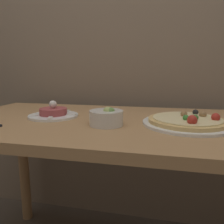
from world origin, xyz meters
name	(u,v)px	position (x,y,z in m)	size (l,w,h in m)	color
back_wall	(134,10)	(0.00, 0.83, 1.30)	(8.00, 0.05, 2.60)	#84705B
dining_table	(117,144)	(0.00, 0.35, 0.66)	(1.44, 0.70, 0.76)	#AD7F51
pizza_plate	(187,121)	(0.27, 0.32, 0.77)	(0.32, 0.32, 0.05)	white
tartare_plate	(53,113)	(-0.29, 0.35, 0.78)	(0.21, 0.21, 0.07)	white
small_bowl	(107,117)	(-0.02, 0.26, 0.79)	(0.13, 0.13, 0.07)	silver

